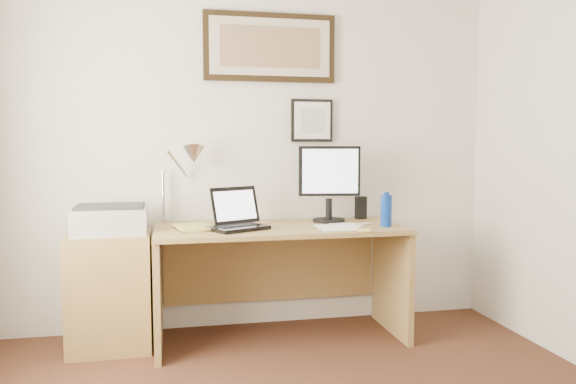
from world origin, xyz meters
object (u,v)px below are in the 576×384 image
object	(u,v)px
laptop	(237,220)
printer	(111,219)
side_cabinet	(110,291)
book	(177,228)
lcd_monitor	(329,180)
desk	(277,259)
water_bottle	(386,211)

from	to	relation	value
laptop	printer	distance (m)	0.78
side_cabinet	book	xyz separation A→B (m)	(0.41, -0.07, 0.40)
book	lcd_monitor	world-z (taller)	lcd_monitor
book	desk	size ratio (longest dim) A/B	0.18
book	lcd_monitor	distance (m)	1.08
desk	laptop	distance (m)	0.43
book	printer	size ratio (longest dim) A/B	0.65
desk	side_cabinet	bearing A→B (deg)	-178.11
laptop	printer	xyz separation A→B (m)	(-0.77, 0.09, 0.01)
desk	lcd_monitor	xyz separation A→B (m)	(0.37, 0.05, 0.53)
laptop	printer	size ratio (longest dim) A/B	0.98
desk	lcd_monitor	bearing A→B (deg)	8.17
desk	book	bearing A→B (deg)	-170.54
laptop	lcd_monitor	distance (m)	0.72
water_bottle	laptop	bearing A→B (deg)	173.64
desk	printer	xyz separation A→B (m)	(-1.06, -0.03, 0.30)
side_cabinet	lcd_monitor	distance (m)	1.60
side_cabinet	lcd_monitor	world-z (taller)	lcd_monitor
side_cabinet	book	bearing A→B (deg)	-10.12
book	printer	xyz separation A→B (m)	(-0.40, 0.08, 0.06)
side_cabinet	desk	distance (m)	1.08
desk	printer	world-z (taller)	printer
water_bottle	laptop	size ratio (longest dim) A/B	0.48
water_bottle	lcd_monitor	size ratio (longest dim) A/B	0.40
water_bottle	lcd_monitor	bearing A→B (deg)	136.56
water_bottle	printer	bearing A→B (deg)	173.49
side_cabinet	printer	size ratio (longest dim) A/B	1.66
laptop	lcd_monitor	world-z (taller)	lcd_monitor
water_bottle	printer	world-z (taller)	water_bottle
desk	water_bottle	bearing A→B (deg)	-18.96
book	laptop	distance (m)	0.37
side_cabinet	lcd_monitor	xyz separation A→B (m)	(1.44, 0.09, 0.68)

